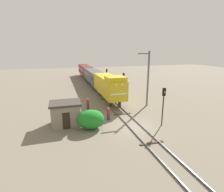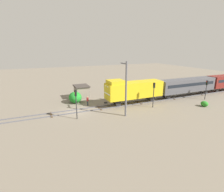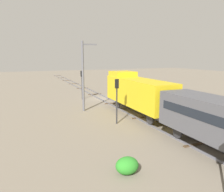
{
  "view_description": "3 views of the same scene",
  "coord_description": "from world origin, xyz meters",
  "px_view_note": "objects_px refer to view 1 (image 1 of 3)",
  "views": [
    {
      "loc": [
        -7.79,
        -17.12,
        8.51
      ],
      "look_at": [
        0.09,
        9.33,
        1.25
      ],
      "focal_mm": 28.0,
      "sensor_mm": 36.0,
      "label": 1
    },
    {
      "loc": [
        27.5,
        -5.59,
        10.26
      ],
      "look_at": [
        0.8,
        6.13,
        2.2
      ],
      "focal_mm": 28.0,
      "sensor_mm": 36.0,
      "label": 2
    },
    {
      "loc": [
        12.04,
        32.06,
        6.63
      ],
      "look_at": [
        0.98,
        6.05,
        1.48
      ],
      "focal_mm": 35.0,
      "sensor_mm": 36.0,
      "label": 3
    }
  ],
  "objects_px": {
    "passenger_car_trailing": "(85,70)",
    "traffic_signal_far": "(107,74)",
    "locomotive": "(109,85)",
    "relay_hut": "(66,113)",
    "catenary_mast": "(148,78)",
    "worker_by_signal": "(88,103)",
    "traffic_signal_near": "(164,100)",
    "worker_near_track": "(108,113)",
    "passenger_car_leading": "(94,76)",
    "traffic_signal_mid": "(124,80)"
  },
  "relations": [
    {
      "from": "locomotive",
      "to": "traffic_signal_far",
      "type": "distance_m",
      "value": 15.32
    },
    {
      "from": "worker_near_track",
      "to": "passenger_car_leading",
      "type": "bearing_deg",
      "value": 41.39
    },
    {
      "from": "passenger_car_trailing",
      "to": "traffic_signal_far",
      "type": "height_order",
      "value": "traffic_signal_far"
    },
    {
      "from": "locomotive",
      "to": "relay_hut",
      "type": "distance_m",
      "value": 11.1
    },
    {
      "from": "passenger_car_trailing",
      "to": "traffic_signal_mid",
      "type": "relative_size",
      "value": 3.13
    },
    {
      "from": "worker_by_signal",
      "to": "catenary_mast",
      "type": "xyz_separation_m",
      "value": [
        9.14,
        -0.92,
        3.46
      ]
    },
    {
      "from": "worker_near_track",
      "to": "traffic_signal_mid",
      "type": "bearing_deg",
      "value": 18.37
    },
    {
      "from": "passenger_car_trailing",
      "to": "relay_hut",
      "type": "bearing_deg",
      "value": -101.77
    },
    {
      "from": "traffic_signal_mid",
      "to": "traffic_signal_far",
      "type": "xyz_separation_m",
      "value": [
        0.2,
        12.83,
        -0.34
      ]
    },
    {
      "from": "traffic_signal_near",
      "to": "relay_hut",
      "type": "height_order",
      "value": "traffic_signal_near"
    },
    {
      "from": "passenger_car_leading",
      "to": "traffic_signal_far",
      "type": "bearing_deg",
      "value": 23.33
    },
    {
      "from": "traffic_signal_far",
      "to": "catenary_mast",
      "type": "relative_size",
      "value": 0.47
    },
    {
      "from": "traffic_signal_far",
      "to": "worker_by_signal",
      "type": "relative_size",
      "value": 2.32
    },
    {
      "from": "traffic_signal_mid",
      "to": "relay_hut",
      "type": "xyz_separation_m",
      "value": [
        -10.9,
        -10.12,
        -1.7
      ]
    },
    {
      "from": "passenger_car_leading",
      "to": "traffic_signal_near",
      "type": "xyz_separation_m",
      "value": [
        3.2,
        -24.85,
        0.56
      ]
    },
    {
      "from": "passenger_car_trailing",
      "to": "traffic_signal_far",
      "type": "xyz_separation_m",
      "value": [
        3.6,
        -13.05,
        0.22
      ]
    },
    {
      "from": "passenger_car_trailing",
      "to": "catenary_mast",
      "type": "relative_size",
      "value": 1.66
    },
    {
      "from": "locomotive",
      "to": "catenary_mast",
      "type": "bearing_deg",
      "value": -40.96
    },
    {
      "from": "passenger_car_leading",
      "to": "catenary_mast",
      "type": "xyz_separation_m",
      "value": [
        4.94,
        -17.63,
        1.94
      ]
    },
    {
      "from": "locomotive",
      "to": "worker_by_signal",
      "type": "relative_size",
      "value": 6.82
    },
    {
      "from": "worker_by_signal",
      "to": "relay_hut",
      "type": "relative_size",
      "value": 0.49
    },
    {
      "from": "locomotive",
      "to": "worker_near_track",
      "type": "height_order",
      "value": "locomotive"
    },
    {
      "from": "traffic_signal_near",
      "to": "worker_near_track",
      "type": "relative_size",
      "value": 2.62
    },
    {
      "from": "traffic_signal_near",
      "to": "catenary_mast",
      "type": "relative_size",
      "value": 0.53
    },
    {
      "from": "traffic_signal_mid",
      "to": "worker_by_signal",
      "type": "relative_size",
      "value": 2.63
    },
    {
      "from": "passenger_car_trailing",
      "to": "traffic_signal_near",
      "type": "xyz_separation_m",
      "value": [
        3.2,
        -39.45,
        0.56
      ]
    },
    {
      "from": "passenger_car_trailing",
      "to": "worker_near_track",
      "type": "height_order",
      "value": "passenger_car_trailing"
    },
    {
      "from": "traffic_signal_mid",
      "to": "relay_hut",
      "type": "relative_size",
      "value": 1.28
    },
    {
      "from": "traffic_signal_mid",
      "to": "relay_hut",
      "type": "height_order",
      "value": "traffic_signal_mid"
    },
    {
      "from": "locomotive",
      "to": "traffic_signal_far",
      "type": "xyz_separation_m",
      "value": [
        3.6,
        14.89,
        -0.02
      ]
    },
    {
      "from": "traffic_signal_far",
      "to": "worker_by_signal",
      "type": "distance_m",
      "value": 19.94
    },
    {
      "from": "traffic_signal_far",
      "to": "worker_by_signal",
      "type": "xyz_separation_m",
      "value": [
        -7.8,
        -18.26,
        -1.75
      ]
    },
    {
      "from": "traffic_signal_near",
      "to": "worker_near_track",
      "type": "xyz_separation_m",
      "value": [
        -5.6,
        3.26,
        -2.09
      ]
    },
    {
      "from": "traffic_signal_mid",
      "to": "passenger_car_trailing",
      "type": "bearing_deg",
      "value": 97.48
    },
    {
      "from": "worker_by_signal",
      "to": "relay_hut",
      "type": "height_order",
      "value": "relay_hut"
    },
    {
      "from": "worker_by_signal",
      "to": "traffic_signal_far",
      "type": "bearing_deg",
      "value": -7.57
    },
    {
      "from": "passenger_car_trailing",
      "to": "worker_by_signal",
      "type": "bearing_deg",
      "value": -97.64
    },
    {
      "from": "passenger_car_trailing",
      "to": "traffic_signal_near",
      "type": "relative_size",
      "value": 3.14
    },
    {
      "from": "passenger_car_trailing",
      "to": "worker_by_signal",
      "type": "xyz_separation_m",
      "value": [
        -4.2,
        -31.31,
        -1.53
      ]
    },
    {
      "from": "passenger_car_trailing",
      "to": "relay_hut",
      "type": "distance_m",
      "value": 36.79
    },
    {
      "from": "traffic_signal_near",
      "to": "worker_by_signal",
      "type": "relative_size",
      "value": 2.62
    },
    {
      "from": "passenger_car_leading",
      "to": "worker_by_signal",
      "type": "xyz_separation_m",
      "value": [
        -4.2,
        -16.71,
        -1.53
      ]
    },
    {
      "from": "worker_near_track",
      "to": "catenary_mast",
      "type": "distance_m",
      "value": 9.03
    },
    {
      "from": "catenary_mast",
      "to": "worker_near_track",
      "type": "bearing_deg",
      "value": -151.63
    },
    {
      "from": "traffic_signal_mid",
      "to": "worker_near_track",
      "type": "distance_m",
      "value": 12.01
    },
    {
      "from": "traffic_signal_mid",
      "to": "catenary_mast",
      "type": "distance_m",
      "value": 6.67
    },
    {
      "from": "traffic_signal_near",
      "to": "passenger_car_trailing",
      "type": "bearing_deg",
      "value": 94.64
    },
    {
      "from": "worker_near_track",
      "to": "worker_by_signal",
      "type": "xyz_separation_m",
      "value": [
        -1.8,
        4.88,
        0.0
      ]
    },
    {
      "from": "relay_hut",
      "to": "traffic_signal_mid",
      "type": "bearing_deg",
      "value": 42.87
    },
    {
      "from": "catenary_mast",
      "to": "traffic_signal_far",
      "type": "bearing_deg",
      "value": 94.0
    }
  ]
}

